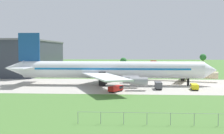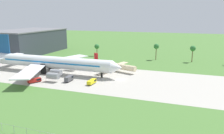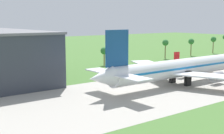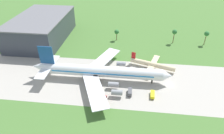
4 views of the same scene
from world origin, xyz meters
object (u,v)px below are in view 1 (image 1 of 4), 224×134
at_px(baggage_tug, 194,87).
at_px(regional_aircraft, 183,74).
at_px(catering_van, 158,85).
at_px(fuel_truck, 116,89).
at_px(terminal_building, 18,57).
at_px(jet_airliner, 108,70).

bearing_deg(baggage_tug, regional_aircraft, 87.77).
xyz_separation_m(regional_aircraft, catering_van, (-12.61, -25.83, -1.46)).
bearing_deg(fuel_truck, terminal_building, 131.14).
distance_m(regional_aircraft, baggage_tug, 26.34).
relative_size(regional_aircraft, catering_van, 4.96).
bearing_deg(regional_aircraft, terminal_building, 158.19).
relative_size(fuel_truck, catering_van, 1.09).
bearing_deg(terminal_building, regional_aircraft, -21.81).
bearing_deg(regional_aircraft, baggage_tug, -92.23).
distance_m(baggage_tug, catering_van, 11.60).
bearing_deg(terminal_building, catering_van, -39.75).
bearing_deg(terminal_building, fuel_truck, -48.86).
distance_m(fuel_truck, terminal_building, 88.54).
distance_m(regional_aircraft, terminal_building, 90.88).
height_order(catering_van, terminal_building, terminal_building).
bearing_deg(baggage_tug, catering_van, 177.85).
bearing_deg(baggage_tug, jet_airliner, 159.16).
xyz_separation_m(regional_aircraft, terminal_building, (-84.17, 33.69, 6.39)).
distance_m(jet_airliner, regional_aircraft, 33.72).
distance_m(jet_airliner, terminal_building, 73.13).
bearing_deg(regional_aircraft, jet_airliner, -153.01).
bearing_deg(catering_van, baggage_tug, -2.15).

